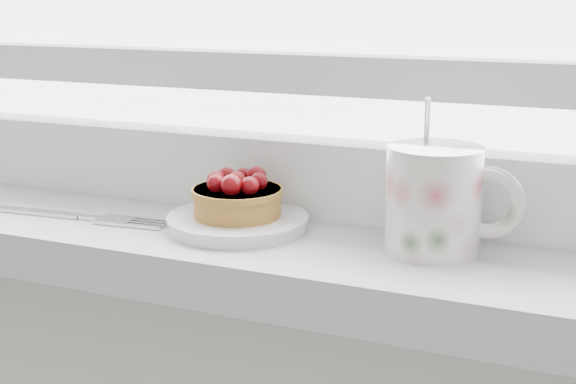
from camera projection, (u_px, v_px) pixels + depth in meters
The scene contains 4 objects.
saucer at pixel (238, 222), 0.70m from camera, with size 0.12×0.12×0.01m, color silver.
raspberry_tart at pixel (237, 196), 0.69m from camera, with size 0.08×0.08×0.04m.
floral_mug at pixel (437, 198), 0.63m from camera, with size 0.11×0.08×0.12m.
fork at pixel (63, 215), 0.74m from camera, with size 0.21×0.04×0.00m.
Camera 1 is at (0.29, 1.29, 1.14)m, focal length 50.00 mm.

